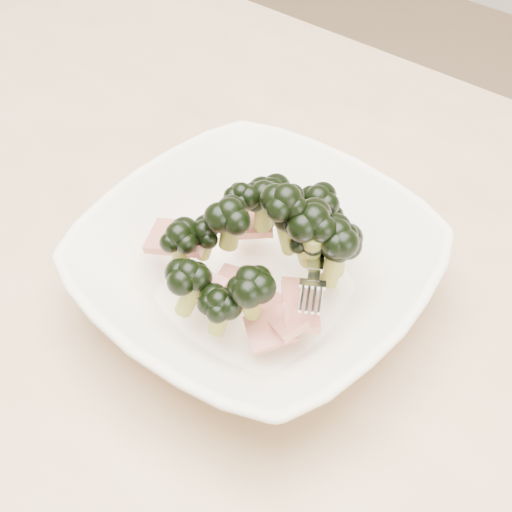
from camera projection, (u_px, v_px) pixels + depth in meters
name	position (u px, v px, depth m)	size (l,w,h in m)	color
dining_table	(179.00, 307.00, 0.73)	(1.20, 0.80, 0.75)	tan
broccoli_dish	(259.00, 264.00, 0.58)	(0.29, 0.29, 0.13)	white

